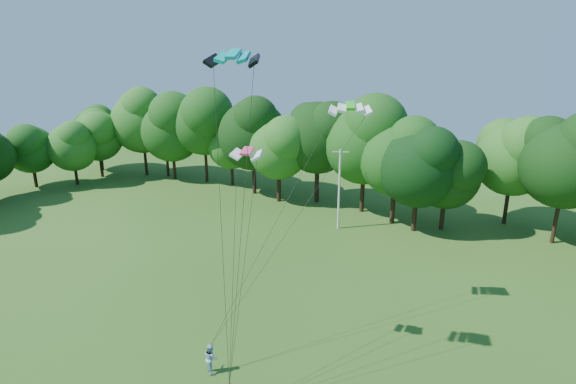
% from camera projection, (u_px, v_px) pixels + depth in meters
% --- Properties ---
extents(utility_pole, '(1.59, 0.69, 8.38)m').
position_uv_depth(utility_pole, '(339.00, 189.00, 45.88)').
color(utility_pole, silver).
rests_on(utility_pole, ground).
extents(kite_flyer_right, '(1.09, 1.04, 1.77)m').
position_uv_depth(kite_flyer_right, '(211.00, 358.00, 25.39)').
color(kite_flyer_right, '#A2C6E1').
rests_on(kite_flyer_right, ground).
extents(kite_teal, '(2.67, 1.65, 0.53)m').
position_uv_depth(kite_teal, '(233.00, 54.00, 20.58)').
color(kite_teal, '#05A09D').
rests_on(kite_teal, ground).
extents(kite_green, '(2.88, 2.09, 0.49)m').
position_uv_depth(kite_green, '(350.00, 106.00, 27.79)').
color(kite_green, '#2AD620').
rests_on(kite_green, ground).
extents(kite_pink, '(1.81, 1.09, 0.37)m').
position_uv_depth(kite_pink, '(247.00, 151.00, 23.81)').
color(kite_pink, '#DA3C6A').
rests_on(kite_pink, ground).
extents(tree_back_west, '(7.35, 7.35, 10.69)m').
position_uv_depth(tree_back_west, '(165.00, 132.00, 66.05)').
color(tree_back_west, '#332114').
rests_on(tree_back_west, ground).
extents(tree_back_center, '(8.84, 8.84, 12.86)m').
position_uv_depth(tree_back_center, '(420.00, 154.00, 44.21)').
color(tree_back_center, '#341E14').
rests_on(tree_back_center, ground).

